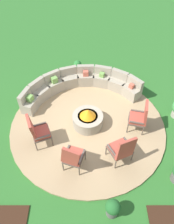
# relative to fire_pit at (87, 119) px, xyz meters

# --- Properties ---
(ground_plane) EXTENTS (24.00, 24.00, 0.00)m
(ground_plane) POSITION_rel_fire_pit_xyz_m (0.00, 0.00, -0.33)
(ground_plane) COLOR #2D6B28
(patio_circle) EXTENTS (5.24, 5.24, 0.06)m
(patio_circle) POSITION_rel_fire_pit_xyz_m (0.00, 0.00, -0.30)
(patio_circle) COLOR tan
(patio_circle) RESTS_ON ground_plane
(fire_pit) EXTENTS (1.03, 1.03, 0.70)m
(fire_pit) POSITION_rel_fire_pit_xyz_m (0.00, 0.00, 0.00)
(fire_pit) COLOR #9E937F
(fire_pit) RESTS_ON patio_circle
(curved_stone_bench) EXTENTS (4.41, 2.08, 0.79)m
(curved_stone_bench) POSITION_rel_fire_pit_xyz_m (-0.32, 1.68, 0.04)
(curved_stone_bench) COLOR #9E937F
(curved_stone_bench) RESTS_ON patio_circle
(lounge_chair_front_left) EXTENTS (0.74, 0.75, 1.16)m
(lounge_chair_front_left) POSITION_rel_fire_pit_xyz_m (-1.52, -0.75, 0.31)
(lounge_chair_front_left) COLOR brown
(lounge_chair_front_left) RESTS_ON patio_circle
(lounge_chair_front_right) EXTENTS (0.70, 0.74, 1.17)m
(lounge_chair_front_right) POSITION_rel_fire_pit_xyz_m (-0.42, -1.65, 0.30)
(lounge_chair_front_right) COLOR brown
(lounge_chair_front_right) RESTS_ON patio_circle
(lounge_chair_back_left) EXTENTS (0.81, 0.81, 1.13)m
(lounge_chair_back_left) POSITION_rel_fire_pit_xyz_m (0.97, -1.39, 0.29)
(lounge_chair_back_left) COLOR brown
(lounge_chair_back_left) RESTS_ON patio_circle
(lounge_chair_back_right) EXTENTS (0.67, 0.68, 1.13)m
(lounge_chair_back_right) POSITION_rel_fire_pit_xyz_m (1.68, -0.17, 0.31)
(lounge_chair_back_right) COLOR brown
(lounge_chair_back_right) RESTS_ON patio_circle
(potted_plant_1) EXTENTS (0.38, 0.38, 0.62)m
(potted_plant_1) POSITION_rel_fire_pit_xyz_m (0.60, -2.91, 0.01)
(potted_plant_1) COLOR #605B56
(potted_plant_1) RESTS_ON ground_plane
(potted_plant_3) EXTENTS (0.33, 0.33, 0.58)m
(potted_plant_3) POSITION_rel_fire_pit_xyz_m (-0.43, 3.03, -0.00)
(potted_plant_3) COLOR brown
(potted_plant_3) RESTS_ON ground_plane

